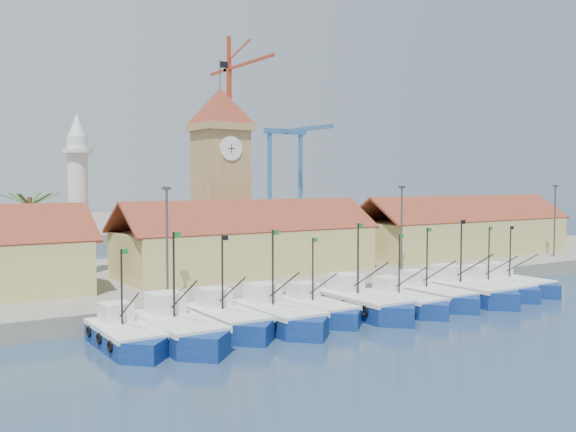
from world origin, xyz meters
TOP-DOWN VIEW (x-y plane):
  - ground at (0.00, 0.00)m, footprint 400.00×400.00m
  - quay at (0.00, 24.00)m, footprint 140.00×32.00m
  - terminal at (0.00, 110.00)m, footprint 240.00×80.00m
  - boat_0 at (-18.60, 2.80)m, footprint 3.32×9.09m
  - boat_1 at (-15.15, 2.08)m, footprint 3.84×10.52m
  - boat_2 at (-10.86, 3.31)m, footprint 3.58×9.81m
  - boat_3 at (-7.06, 2.39)m, footprint 3.74×10.23m
  - boat_4 at (-2.87, 3.21)m, footprint 3.31×9.06m
  - boat_5 at (1.26, 2.46)m, footprint 3.84×10.53m
  - boat_6 at (5.21, 1.93)m, footprint 3.30×9.04m
  - boat_7 at (9.10, 2.50)m, footprint 3.49×9.56m
  - boat_8 at (13.11, 2.10)m, footprint 3.80×10.40m
  - boat_9 at (17.28, 2.48)m, footprint 3.38×9.25m
  - boat_10 at (20.90, 2.87)m, footprint 3.33×9.13m
  - hall_center at (0.00, 20.00)m, footprint 27.04×10.13m
  - hall_right at (32.00, 20.00)m, footprint 31.20×10.13m
  - clock_tower at (0.00, 26.00)m, footprint 5.80×5.80m
  - minaret at (-15.00, 28.00)m, footprint 3.00×3.00m
  - palm_tree at (-20.00, 26.00)m, footprint 5.60×5.03m
  - lamp_posts at (0.50, 12.00)m, footprint 80.70×0.25m
  - crane_red_right at (42.27, 103.86)m, footprint 1.00×31.20m
  - gantry at (62.00, 106.65)m, footprint 13.00×22.00m

SIDE VIEW (x-z plane):
  - ground at x=0.00m, z-range 0.00..0.00m
  - boat_6 at x=5.21m, z-range -2.71..4.13m
  - boat_4 at x=-2.87m, z-range -2.72..4.13m
  - boat_0 at x=-18.60m, z-range -2.73..4.15m
  - boat_10 at x=20.90m, z-range -2.74..4.17m
  - boat_9 at x=17.28m, z-range -2.78..4.22m
  - boat_7 at x=9.10m, z-range -2.87..4.37m
  - quay at x=0.00m, z-range 0.00..1.50m
  - boat_2 at x=-10.86m, z-range -2.94..4.48m
  - boat_3 at x=-7.06m, z-range -3.07..4.67m
  - boat_8 at x=13.11m, z-range -3.12..4.75m
  - boat_1 at x=-15.15m, z-range -3.16..4.80m
  - boat_5 at x=1.26m, z-range -3.16..4.81m
  - terminal at x=0.00m, z-range 0.00..2.00m
  - hall_center at x=0.00m, z-range 0.18..7.79m
  - hall_right at x=32.00m, z-range 0.18..7.79m
  - palm_tree at x=-20.00m, z-range 2.05..10.44m
  - lamp_posts at x=0.50m, z-range 1.96..10.99m
  - minaret at x=-15.00m, z-range 1.58..17.88m
  - clock_tower at x=0.00m, z-range 0.61..23.31m
  - gantry at x=62.00m, z-range 8.44..31.64m
  - crane_red_right at x=42.27m, z-range 4.32..49.11m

